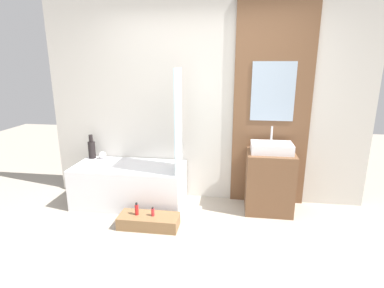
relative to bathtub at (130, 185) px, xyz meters
name	(u,v)px	position (x,y,z in m)	size (l,w,h in m)	color
ground_plane	(185,268)	(0.93, -1.20, -0.27)	(12.00, 12.00, 0.00)	#A39989
wall_tiled_back	(204,104)	(0.93, 0.38, 1.03)	(4.20, 0.06, 2.60)	beige
wall_wood_accent	(272,105)	(1.79, 0.33, 1.04)	(0.95, 0.04, 2.60)	brown
bathtub	(130,185)	(0.00, 0.00, 0.00)	(1.41, 0.66, 0.54)	white
glass_shower_screen	(178,121)	(0.68, -0.09, 0.88)	(0.01, 0.45, 1.23)	silver
wooden_step_bench	(149,221)	(0.41, -0.54, -0.20)	(0.68, 0.28, 0.14)	olive
vanity_cabinet	(269,182)	(1.79, 0.07, 0.11)	(0.57, 0.48, 0.77)	brown
sink	(272,148)	(1.79, 0.07, 0.56)	(0.49, 0.32, 0.31)	white
vase_tall_dark	(92,149)	(-0.61, 0.23, 0.40)	(0.10, 0.10, 0.33)	black
vase_round_light	(102,155)	(-0.46, 0.23, 0.32)	(0.10, 0.10, 0.10)	white
bottle_soap_primary	(137,209)	(0.27, -0.54, -0.06)	(0.04, 0.04, 0.15)	red
bottle_soap_secondary	(153,212)	(0.46, -0.54, -0.08)	(0.04, 0.04, 0.11)	red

